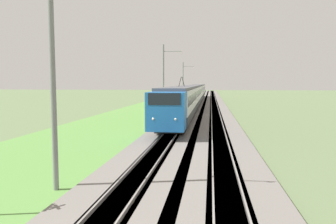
{
  "coord_description": "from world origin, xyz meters",
  "views": [
    {
      "loc": [
        -5.43,
        -3.2,
        4.45
      ],
      "look_at": [
        19.03,
        0.0,
        2.25
      ],
      "focal_mm": 35.0,
      "sensor_mm": 36.0,
      "label": 1
    }
  ],
  "objects_px": {
    "passenger_train": "(194,94)",
    "catenary_mast_near": "(54,72)",
    "catenary_mast_mid": "(164,80)",
    "catenary_mast_far": "(183,82)"
  },
  "relations": [
    {
      "from": "passenger_train",
      "to": "catenary_mast_near",
      "type": "distance_m",
      "value": 50.5
    },
    {
      "from": "catenary_mast_near",
      "to": "catenary_mast_mid",
      "type": "distance_m",
      "value": 30.39
    },
    {
      "from": "catenary_mast_mid",
      "to": "catenary_mast_far",
      "type": "relative_size",
      "value": 1.05
    },
    {
      "from": "catenary_mast_mid",
      "to": "catenary_mast_far",
      "type": "xyz_separation_m",
      "value": [
        30.39,
        -0.0,
        -0.21
      ]
    },
    {
      "from": "catenary_mast_near",
      "to": "catenary_mast_far",
      "type": "bearing_deg",
      "value": -0.0
    },
    {
      "from": "catenary_mast_mid",
      "to": "passenger_train",
      "type": "bearing_deg",
      "value": -8.39
    },
    {
      "from": "passenger_train",
      "to": "catenary_mast_far",
      "type": "bearing_deg",
      "value": -164.27
    },
    {
      "from": "catenary_mast_near",
      "to": "catenary_mast_far",
      "type": "relative_size",
      "value": 1.05
    },
    {
      "from": "passenger_train",
      "to": "catenary_mast_far",
      "type": "height_order",
      "value": "catenary_mast_far"
    },
    {
      "from": "passenger_train",
      "to": "catenary_mast_mid",
      "type": "xyz_separation_m",
      "value": [
        -19.96,
        2.94,
        2.46
      ]
    }
  ]
}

